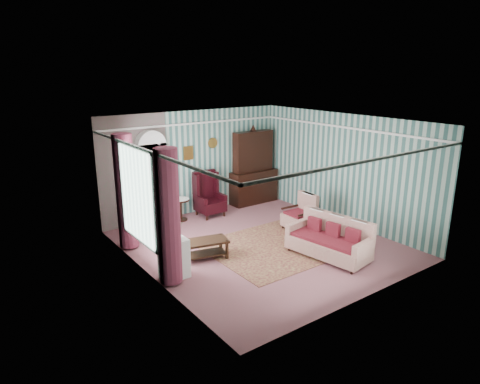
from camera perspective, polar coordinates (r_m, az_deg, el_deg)
floor at (r=10.16m, az=2.70°, el=-7.03°), size 6.00×6.00×0.00m
room_shell at (r=9.33m, az=-0.79°, el=3.83°), size 5.53×6.02×2.91m
bookcase at (r=11.45m, az=-11.51°, el=1.27°), size 0.80×0.28×2.24m
dresser_hutch at (r=12.96m, az=1.86°, el=3.61°), size 1.50×0.56×2.36m
wingback_left at (r=11.14m, az=-11.69°, el=-1.80°), size 0.76×0.80×1.25m
wingback_right at (r=11.92m, az=-4.04°, el=-0.31°), size 0.76×0.80×1.25m
seated_woman at (r=11.15m, az=-11.68°, el=-1.97°), size 0.44×0.40×1.18m
round_side_table at (r=11.74m, az=-7.92°, el=-2.35°), size 0.50×0.50×0.60m
nest_table at (r=12.25m, az=9.16°, el=-1.76°), size 0.45×0.38×0.54m
plant_stand at (r=8.58m, az=-8.78°, el=-8.84°), size 0.55×0.35×0.80m
rug at (r=10.13m, az=5.10°, el=-7.13°), size 3.20×2.60×0.01m
sofa at (r=9.53m, az=11.73°, el=-5.83°), size 1.33×1.97×0.97m
floral_armchair at (r=11.01m, az=7.91°, el=-2.52°), size 0.88×0.80×1.00m
coffee_table at (r=9.40m, az=-4.66°, el=-7.64°), size 1.07×0.72×0.43m
potted_plant_a at (r=8.23m, az=-8.98°, el=-5.40°), size 0.44×0.41×0.41m
potted_plant_b at (r=8.48m, az=-8.90°, el=-4.41°), size 0.31×0.26×0.50m
potted_plant_c at (r=8.39m, az=-9.45°, el=-4.93°), size 0.29×0.29×0.42m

